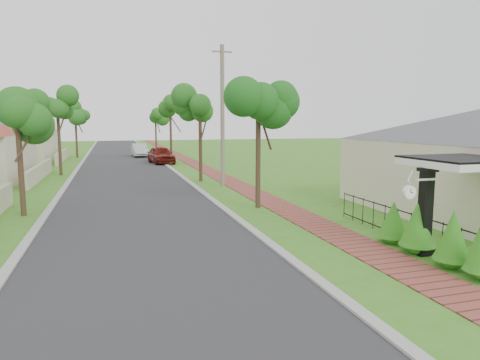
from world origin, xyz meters
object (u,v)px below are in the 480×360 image
porch_post (425,216)px  station_clock (411,191)px  utility_pole (222,116)px  near_tree (258,106)px  parked_car_white (139,150)px  parked_car_red (161,155)px

porch_post → station_clock: porch_post is taller
utility_pole → station_clock: size_ratio=7.81×
porch_post → utility_pole: 14.91m
utility_pole → station_clock: (1.40, -14.82, -2.19)m
near_tree → station_clock: (1.50, -8.20, -2.54)m
porch_post → parked_car_white: porch_post is taller
parked_car_red → station_clock: bearing=-91.4°
near_tree → station_clock: near_tree is taller
porch_post → near_tree: near_tree is taller
utility_pole → parked_car_red: bearing=97.0°
porch_post → utility_pole: (-2.25, 14.42, 3.02)m
parked_car_white → utility_pole: (3.30, -23.90, 3.44)m
near_tree → station_clock: bearing=-79.7°
near_tree → utility_pole: bearing=89.1°
parked_car_white → near_tree: 30.93m
parked_car_red → parked_car_white: (-1.40, 8.50, -0.07)m
near_tree → parked_car_white: bearing=96.0°
near_tree → station_clock: size_ratio=5.39×
porch_post → near_tree: size_ratio=0.45×
parked_car_red → utility_pole: (1.90, -15.40, 3.37)m
parked_car_red → near_tree: (1.80, -22.02, 3.72)m
parked_car_white → station_clock: (4.70, -38.72, 1.25)m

